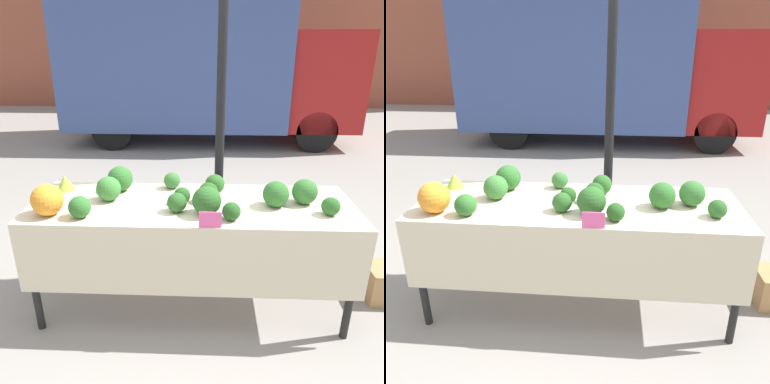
{
  "view_description": "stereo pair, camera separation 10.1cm",
  "coord_description": "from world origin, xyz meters",
  "views": [
    {
      "loc": [
        0.1,
        -2.27,
        1.8
      ],
      "look_at": [
        0.0,
        0.0,
        0.89
      ],
      "focal_mm": 35.0,
      "sensor_mm": 36.0,
      "label": 1
    },
    {
      "loc": [
        0.2,
        -2.26,
        1.8
      ],
      "look_at": [
        0.0,
        0.0,
        0.89
      ],
      "focal_mm": 35.0,
      "sensor_mm": 36.0,
      "label": 2
    }
  ],
  "objects": [
    {
      "name": "ground_plane",
      "position": [
        0.0,
        0.0,
        0.0
      ],
      "size": [
        40.0,
        40.0,
        0.0
      ],
      "primitive_type": "plane",
      "color": "gray"
    },
    {
      "name": "broccoli_head_1",
      "position": [
        0.25,
        -0.24,
        0.87
      ],
      "size": [
        0.11,
        0.11,
        0.11
      ],
      "color": "#23511E",
      "rests_on": "market_table"
    },
    {
      "name": "romanesco_head",
      "position": [
        -0.92,
        0.21,
        0.86
      ],
      "size": [
        0.13,
        0.13,
        0.11
      ],
      "color": "#93B238",
      "rests_on": "market_table"
    },
    {
      "name": "price_sign",
      "position": [
        0.12,
        -0.35,
        0.86
      ],
      "size": [
        0.13,
        0.01,
        0.1
      ],
      "color": "#F45B9E",
      "rests_on": "market_table"
    },
    {
      "name": "broccoli_head_0",
      "position": [
        -0.16,
        0.27,
        0.87
      ],
      "size": [
        0.12,
        0.12,
        0.12
      ],
      "color": "#336B2D",
      "rests_on": "market_table"
    },
    {
      "name": "parked_truck",
      "position": [
        -0.05,
        4.99,
        1.4
      ],
      "size": [
        5.23,
        1.86,
        2.64
      ],
      "color": "#384C84",
      "rests_on": "ground_plane"
    },
    {
      "name": "broccoli_head_2",
      "position": [
        0.86,
        -0.14,
        0.87
      ],
      "size": [
        0.11,
        0.11,
        0.11
      ],
      "color": "#285B23",
      "rests_on": "market_table"
    },
    {
      "name": "broccoli_head_11",
      "position": [
        0.15,
        0.18,
        0.88
      ],
      "size": [
        0.14,
        0.14,
        0.14
      ],
      "color": "#285B23",
      "rests_on": "market_table"
    },
    {
      "name": "broccoli_head_10",
      "position": [
        -0.52,
        0.21,
        0.9
      ],
      "size": [
        0.18,
        0.18,
        0.18
      ],
      "color": "#2D6628",
      "rests_on": "market_table"
    },
    {
      "name": "market_table",
      "position": [
        0.0,
        -0.06,
        0.7
      ],
      "size": [
        2.13,
        0.72,
        0.81
      ],
      "color": "beige",
      "rests_on": "ground_plane"
    },
    {
      "name": "broccoli_head_9",
      "position": [
        0.1,
        -0.17,
        0.9
      ],
      "size": [
        0.18,
        0.18,
        0.18
      ],
      "color": "#285B23",
      "rests_on": "market_table"
    },
    {
      "name": "tent_pole",
      "position": [
        0.19,
        0.57,
        1.24
      ],
      "size": [
        0.07,
        0.07,
        2.47
      ],
      "color": "black",
      "rests_on": "ground_plane"
    },
    {
      "name": "orange_cauliflower",
      "position": [
        -0.88,
        -0.21,
        0.91
      ],
      "size": [
        0.2,
        0.2,
        0.2
      ],
      "color": "orange",
      "rests_on": "market_table"
    },
    {
      "name": "broccoli_head_12",
      "position": [
        -0.07,
        -0.01,
        0.87
      ],
      "size": [
        0.11,
        0.11,
        0.11
      ],
      "color": "#23511E",
      "rests_on": "market_table"
    },
    {
      "name": "broccoli_head_8",
      "position": [
        0.54,
        -0.03,
        0.89
      ],
      "size": [
        0.17,
        0.17,
        0.17
      ],
      "color": "#2D6628",
      "rests_on": "market_table"
    },
    {
      "name": "broccoli_head_6",
      "position": [
        0.74,
        0.03,
        0.89
      ],
      "size": [
        0.17,
        0.17,
        0.17
      ],
      "color": "#336B2D",
      "rests_on": "market_table"
    },
    {
      "name": "broccoli_head_5",
      "position": [
        -0.09,
        -0.14,
        0.87
      ],
      "size": [
        0.12,
        0.12,
        0.12
      ],
      "color": "#285B23",
      "rests_on": "market_table"
    },
    {
      "name": "broccoli_head_3",
      "position": [
        0.11,
        0.03,
        0.88
      ],
      "size": [
        0.13,
        0.13,
        0.13
      ],
      "color": "#23511E",
      "rests_on": "market_table"
    },
    {
      "name": "broccoli_head_4",
      "position": [
        -0.56,
        0.03,
        0.89
      ],
      "size": [
        0.17,
        0.17,
        0.17
      ],
      "color": "#387533",
      "rests_on": "market_table"
    },
    {
      "name": "broccoli_head_7",
      "position": [
        -0.67,
        -0.24,
        0.88
      ],
      "size": [
        0.14,
        0.14,
        0.14
      ],
      "color": "#2D6628",
      "rests_on": "market_table"
    }
  ]
}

